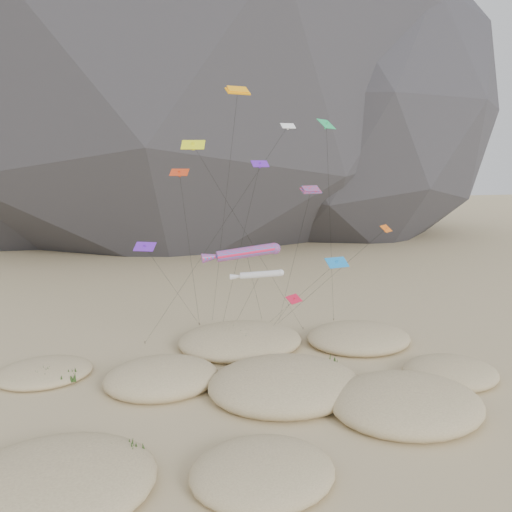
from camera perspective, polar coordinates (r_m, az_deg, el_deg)
The scene contains 9 objects.
ground at distance 48.74m, azimuth 3.22°, elevation -16.75°, with size 500.00×500.00×0.00m, color #CCB789.
dunes at distance 51.28m, azimuth 1.26°, elevation -14.41°, with size 51.68×37.39×3.63m.
dune_grass at distance 51.93m, azimuth 1.27°, elevation -13.90°, with size 41.46×29.17×1.43m.
kite_stakes at distance 68.89m, azimuth -1.08°, elevation -8.19°, with size 26.82×5.70×0.30m.
rainbow_tube_kite at distance 50.87m, azimuth -1.43°, elevation 0.37°, with size 11.37×18.30×14.26m.
white_tube_kite at distance 53.24m, azimuth 0.24°, elevation -2.15°, with size 5.72×15.59×11.20m.
orange_parafoil at distance 54.86m, azimuth -2.15°, elevation 17.91°, with size 2.72×16.11×30.26m.
multi_parafoil at distance 57.41m, azimuth 6.25°, elevation 7.33°, with size 2.63×13.12×19.82m.
delta_kites at distance 55.15m, azimuth 1.21°, elevation 6.58°, with size 30.14×21.19×27.29m.
Camera 1 is at (-13.81, -40.99, 22.47)m, focal length 35.00 mm.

